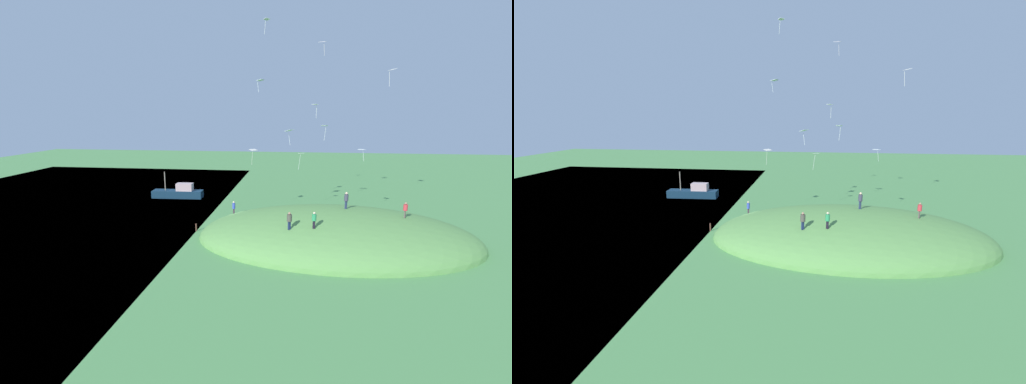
# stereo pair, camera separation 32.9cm
# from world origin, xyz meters

# --- Properties ---
(ground_plane) EXTENTS (160.00, 160.00, 0.00)m
(ground_plane) POSITION_xyz_m (0.00, 0.00, 0.00)
(ground_plane) COLOR #508C4B
(lake_water) EXTENTS (48.63, 80.00, 0.40)m
(lake_water) POSITION_xyz_m (-27.85, 0.00, -0.20)
(lake_water) COLOR #496388
(lake_water) RESTS_ON ground_plane
(grass_hill) EXTENTS (28.62, 17.38, 6.16)m
(grass_hill) POSITION_xyz_m (11.57, -3.55, 0.00)
(grass_hill) COLOR #5A9148
(grass_hill) RESTS_ON ground_plane
(boat_on_lake) EXTENTS (7.78, 2.29, 4.01)m
(boat_on_lake) POSITION_xyz_m (-10.75, 12.58, 0.78)
(boat_on_lake) COLOR #112C42
(boat_on_lake) RESTS_ON lake_water
(person_near_shore) EXTENTS (0.58, 0.58, 1.80)m
(person_near_shore) POSITION_xyz_m (12.61, -2.37, 4.17)
(person_near_shore) COLOR navy
(person_near_shore) RESTS_ON grass_hill
(person_on_hilltop) EXTENTS (0.54, 0.54, 1.58)m
(person_on_hilltop) POSITION_xyz_m (18.13, -3.95, 3.72)
(person_on_hilltop) COLOR #4F4240
(person_on_hilltop) RESTS_ON grass_hill
(person_watching_kites) EXTENTS (0.48, 0.48, 1.57)m
(person_watching_kites) POSITION_xyz_m (9.12, -7.98, 3.57)
(person_watching_kites) COLOR black
(person_watching_kites) RESTS_ON grass_hill
(person_walking_path) EXTENTS (0.64, 0.64, 1.65)m
(person_walking_path) POSITION_xyz_m (6.90, -8.05, 3.46)
(person_walking_path) COLOR navy
(person_walking_path) RESTS_ON grass_hill
(person_with_child) EXTENTS (0.42, 0.42, 1.85)m
(person_with_child) POSITION_xyz_m (-0.53, 4.04, 1.18)
(person_with_child) COLOR #3A2A36
(person_with_child) RESTS_ON ground_plane
(kite_0) EXTENTS (1.22, 1.35, 1.96)m
(kite_0) POSITION_xyz_m (6.32, 5.59, 10.66)
(kite_0) COLOR white
(kite_1) EXTENTS (0.81, 0.84, 1.68)m
(kite_1) POSITION_xyz_m (3.48, 4.62, 23.20)
(kite_1) COLOR white
(kite_2) EXTENTS (1.09, 1.16, 1.96)m
(kite_2) POSITION_xyz_m (1.99, 4.14, 8.31)
(kite_2) COLOR silver
(kite_3) EXTENTS (0.82, 0.83, 1.61)m
(kite_3) POSITION_xyz_m (9.33, 4.07, 13.68)
(kite_3) COLOR white
(kite_4) EXTENTS (0.80, 0.72, 2.14)m
(kite_4) POSITION_xyz_m (7.83, 6.02, 7.62)
(kite_4) COLOR white
(kite_5) EXTENTS (0.94, 0.78, 1.59)m
(kite_5) POSITION_xyz_m (9.98, 5.55, 20.85)
(kite_5) COLOR silver
(kite_6) EXTENTS (0.89, 1.07, 1.39)m
(kite_6) POSITION_xyz_m (3.13, 1.53, 16.34)
(kite_6) COLOR white
(kite_7) EXTENTS (0.95, 0.94, 1.40)m
(kite_7) POSITION_xyz_m (14.97, 4.09, 8.56)
(kite_7) COLOR white
(kite_8) EXTENTS (0.96, 1.15, 2.07)m
(kite_8) POSITION_xyz_m (18.42, 7.29, 17.83)
(kite_8) COLOR white
(kite_9) EXTENTS (0.83, 0.66, 1.90)m
(kite_9) POSITION_xyz_m (10.71, 7.63, 11.12)
(kite_9) COLOR white
(mooring_post) EXTENTS (0.14, 0.14, 0.88)m
(mooring_post) POSITION_xyz_m (-3.53, -2.67, 0.44)
(mooring_post) COLOR brown
(mooring_post) RESTS_ON ground_plane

